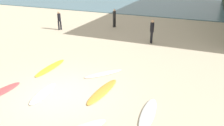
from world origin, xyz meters
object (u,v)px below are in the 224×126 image
surfboard_3 (1,92)px  beachgoer_far (59,20)px  surfboard_6 (50,68)px  surfboard_5 (104,74)px  surfboard_2 (148,114)px  beachgoer_mid (152,30)px  surfboard_0 (103,91)px  beachgoer_near (114,17)px  surfboard_4 (43,93)px

surfboard_3 → beachgoer_far: bearing=-63.6°
surfboard_6 → surfboard_5: bearing=8.0°
surfboard_2 → beachgoer_far: bearing=-44.6°
beachgoer_mid → beachgoer_far: bearing=61.8°
surfboard_0 → surfboard_6: surfboard_0 is taller
surfboard_0 → beachgoer_mid: bearing=91.9°
surfboard_0 → beachgoer_near: size_ratio=1.52×
surfboard_2 → surfboard_6: bearing=-21.8°
surfboard_0 → beachgoer_mid: size_ratio=1.46×
surfboard_0 → surfboard_3: bearing=-152.5°
beachgoer_mid → surfboard_0: bearing=153.5°
surfboard_0 → surfboard_3: size_ratio=1.23×
surfboard_2 → beachgoer_near: size_ratio=1.32×
surfboard_0 → beachgoer_mid: beachgoer_mid is taller
surfboard_4 → beachgoer_mid: 9.45m
surfboard_3 → surfboard_5: surfboard_5 is taller
surfboard_4 → surfboard_6: surfboard_4 is taller
surfboard_5 → beachgoer_far: 10.01m
surfboard_2 → beachgoer_near: 13.61m
beachgoer_near → beachgoer_mid: beachgoer_mid is taller
surfboard_6 → beachgoer_mid: size_ratio=1.46×
surfboard_2 → surfboard_4: size_ratio=1.13×
beachgoer_near → beachgoer_mid: (4.30, -3.33, 0.04)m
surfboard_5 → beachgoer_near: 10.09m
surfboard_3 → beachgoer_near: size_ratio=1.24×
surfboard_3 → surfboard_5: 4.90m
surfboard_4 → surfboard_5: surfboard_4 is taller
surfboard_0 → surfboard_3: surfboard_0 is taller
surfboard_5 → beachgoer_far: (-7.36, 6.73, 0.87)m
surfboard_5 → surfboard_0: bearing=-27.3°
surfboard_3 → surfboard_4: size_ratio=1.06×
beachgoer_near → beachgoer_far: (-4.09, -2.77, -0.02)m
beachgoer_near → beachgoer_far: beachgoer_near is taller
surfboard_4 → surfboard_5: 3.28m
beachgoer_mid → beachgoer_far: (-8.38, 0.55, -0.05)m
surfboard_4 → surfboard_0: bearing=20.2°
surfboard_2 → surfboard_6: surfboard_2 is taller
beachgoer_far → surfboard_5: bearing=-101.8°
surfboard_6 → surfboard_0: bearing=-18.6°
surfboard_3 → surfboard_4: 1.95m
beachgoer_near → beachgoer_far: 4.94m
surfboard_4 → surfboard_5: size_ratio=0.90×
surfboard_3 → surfboard_6: size_ratio=0.82×
surfboard_0 → beachgoer_near: (-4.00, 11.18, 0.89)m
surfboard_2 → surfboard_0: bearing=-23.3°
surfboard_4 → surfboard_6: bearing=113.7°
beachgoer_far → surfboard_0: bearing=-105.5°
surfboard_5 → beachgoer_mid: size_ratio=1.25×
surfboard_5 → beachgoer_near: bearing=148.3°
surfboard_3 → surfboard_6: surfboard_6 is taller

